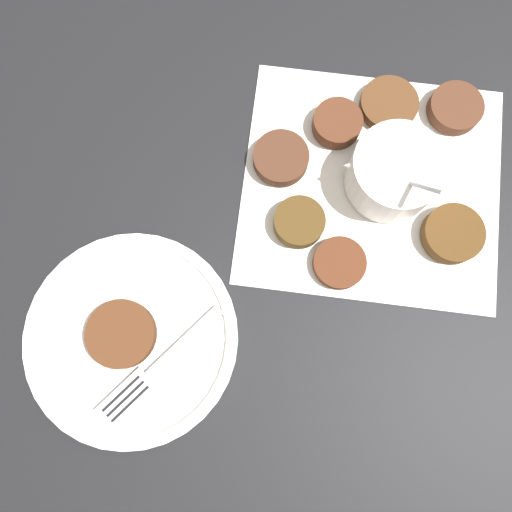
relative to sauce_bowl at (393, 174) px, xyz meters
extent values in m
plane|color=black|center=(0.01, -0.01, -0.03)|extent=(4.00, 4.00, 0.00)
cube|color=silver|center=(0.02, 0.00, -0.03)|extent=(0.33, 0.31, 0.00)
cylinder|color=white|center=(0.00, 0.00, 0.00)|extent=(0.10, 0.10, 0.06)
cylinder|color=#C65123|center=(0.00, 0.00, -0.01)|extent=(0.09, 0.09, 0.03)
cone|color=white|center=(0.05, 0.00, 0.02)|extent=(0.02, 0.02, 0.02)
cylinder|color=silver|center=(-0.01, 0.03, 0.04)|extent=(0.03, 0.06, 0.10)
cylinder|color=#4E3217|center=(-0.07, 0.06, -0.02)|extent=(0.07, 0.07, 0.02)
cylinder|color=#492B1D|center=(0.13, -0.02, -0.02)|extent=(0.07, 0.07, 0.02)
cylinder|color=#52321C|center=(0.00, -0.10, -0.02)|extent=(0.07, 0.07, 0.01)
cylinder|color=#532A19|center=(0.06, 0.10, -0.02)|extent=(0.06, 0.06, 0.01)
cylinder|color=#4D2D1D|center=(-0.08, -0.09, -0.02)|extent=(0.06, 0.06, 0.02)
cylinder|color=#502B1A|center=(0.06, -0.07, -0.02)|extent=(0.06, 0.06, 0.02)
cylinder|color=#4A3417|center=(0.10, 0.05, -0.02)|extent=(0.06, 0.06, 0.02)
cylinder|color=white|center=(0.29, 0.19, -0.02)|extent=(0.23, 0.23, 0.02)
torus|color=white|center=(0.29, 0.19, -0.01)|extent=(0.22, 0.22, 0.01)
cylinder|color=#512D19|center=(0.29, 0.18, 0.00)|extent=(0.07, 0.07, 0.02)
cube|color=silver|center=(0.23, 0.19, -0.01)|extent=(0.08, 0.08, 0.00)
cube|color=silver|center=(0.29, 0.25, -0.01)|extent=(0.07, 0.07, 0.00)
cube|color=black|center=(0.29, 0.25, 0.00)|extent=(0.04, 0.04, 0.00)
cube|color=black|center=(0.29, 0.25, 0.00)|extent=(0.04, 0.04, 0.00)
cube|color=black|center=(0.28, 0.26, 0.00)|extent=(0.04, 0.04, 0.00)
camera|label=1|loc=(0.15, 0.20, 0.53)|focal=35.00mm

